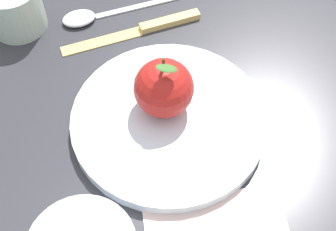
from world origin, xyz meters
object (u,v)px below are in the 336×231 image
dinner_plate (168,120)px  spoon (93,15)px  cup (14,6)px  apple (167,87)px  knife (145,29)px

dinner_plate → spoon: (-0.21, -0.04, -0.00)m
dinner_plate → spoon: bearing=-169.0°
cup → apple: bearing=34.7°
dinner_plate → apple: bearing=163.9°
apple → knife: apple is taller
cup → spoon: bearing=78.8°
knife → spoon: bearing=-127.5°
dinner_plate → apple: size_ratio=2.74×
knife → spoon: 0.08m
knife → spoon: (-0.05, -0.06, 0.00)m
spoon → apple: bearing=13.3°
apple → cup: size_ratio=1.11×
dinner_plate → knife: 0.17m
apple → spoon: (-0.20, -0.05, -0.05)m
apple → spoon: size_ratio=0.49×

